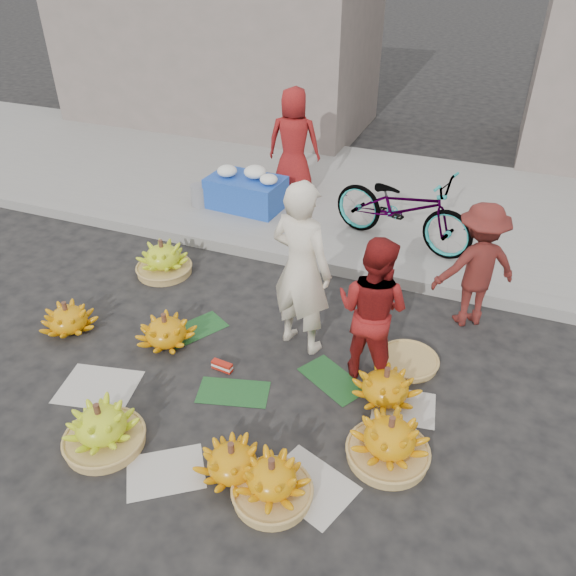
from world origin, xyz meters
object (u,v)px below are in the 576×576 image
at_px(banana_bunch_0, 68,318).
at_px(bicycle, 403,208).
at_px(banana_bunch_4, 389,441).
at_px(flower_table, 246,190).
at_px(vendor_cream, 301,269).

height_order(banana_bunch_0, bicycle, bicycle).
relative_size(banana_bunch_0, banana_bunch_4, 0.83).
height_order(banana_bunch_4, flower_table, flower_table).
xyz_separation_m(banana_bunch_4, bicycle, (-0.65, 3.39, 0.43)).
bearing_deg(banana_bunch_4, banana_bunch_0, 173.11).
relative_size(banana_bunch_4, bicycle, 0.37).
xyz_separation_m(banana_bunch_0, flower_table, (0.56, 3.23, 0.22)).
distance_m(banana_bunch_0, banana_bunch_4, 3.55).
distance_m(vendor_cream, bicycle, 2.35).
bearing_deg(banana_bunch_4, flower_table, 128.96).
relative_size(banana_bunch_0, bicycle, 0.30).
bearing_deg(bicycle, banana_bunch_0, 151.08).
distance_m(flower_table, bicycle, 2.33).
xyz_separation_m(banana_bunch_0, banana_bunch_4, (3.52, -0.43, 0.04)).
distance_m(banana_bunch_0, vendor_cream, 2.56).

